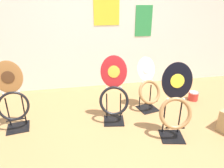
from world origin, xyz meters
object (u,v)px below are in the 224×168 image
at_px(toilet_seat_display_jazz_black, 176,107).
at_px(paint_can, 193,96).
at_px(toilet_seat_display_crimson_swirl, 114,94).
at_px(toilet_seat_display_white_plain, 148,87).
at_px(toilet_seat_display_woodgrain, 12,99).

relative_size(toilet_seat_display_jazz_black, paint_can, 5.67).
relative_size(toilet_seat_display_crimson_swirl, toilet_seat_display_white_plain, 1.15).
height_order(toilet_seat_display_crimson_swirl, toilet_seat_display_white_plain, toilet_seat_display_crimson_swirl).
bearing_deg(toilet_seat_display_woodgrain, paint_can, 6.16).
distance_m(toilet_seat_display_crimson_swirl, toilet_seat_display_white_plain, 0.64).
bearing_deg(paint_can, toilet_seat_display_crimson_swirl, -165.72).
relative_size(toilet_seat_display_white_plain, paint_can, 4.85).
xyz_separation_m(toilet_seat_display_woodgrain, toilet_seat_display_crimson_swirl, (1.30, -0.08, -0.01)).
bearing_deg(paint_can, toilet_seat_display_white_plain, -171.73).
relative_size(toilet_seat_display_crimson_swirl, toilet_seat_display_jazz_black, 0.98).
distance_m(toilet_seat_display_woodgrain, paint_can, 2.81).
bearing_deg(toilet_seat_display_crimson_swirl, toilet_seat_display_jazz_black, -37.92).
distance_m(toilet_seat_display_jazz_black, paint_can, 1.26).
bearing_deg(toilet_seat_display_white_plain, toilet_seat_display_crimson_swirl, -157.28).
bearing_deg(toilet_seat_display_woodgrain, toilet_seat_display_white_plain, 5.17).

